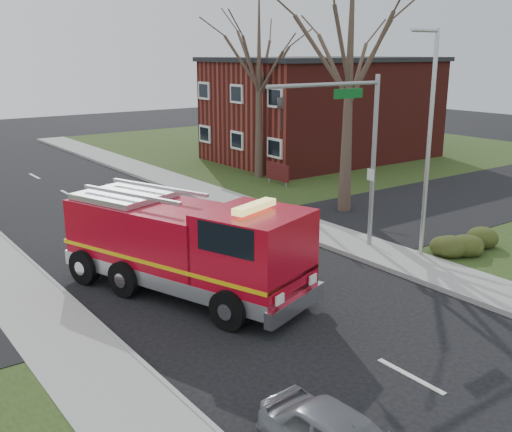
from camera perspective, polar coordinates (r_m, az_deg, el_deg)
ground at (r=19.35m, az=0.59°, el=-7.76°), size 120.00×120.00×0.00m
sidewalk_right at (r=23.33m, az=12.89°, el=-3.86°), size 2.40×80.00×0.15m
sidewalk_left at (r=16.70m, az=-17.09°, el=-12.15°), size 2.40×80.00×0.15m
brick_building at (r=43.99m, az=6.42°, el=10.13°), size 15.40×10.40×7.25m
health_center_sign at (r=34.76m, az=2.07°, el=4.21°), size 0.12×2.00×1.40m
hedge_corner at (r=24.74m, az=18.98°, el=-1.98°), size 2.80×2.00×0.90m
bare_tree_near at (r=28.58m, az=8.95°, el=14.81°), size 6.00×6.00×12.00m
bare_tree_far at (r=36.41m, az=0.29°, el=13.61°), size 5.25×5.25×10.50m
traffic_signal_mast at (r=22.55m, az=9.03°, el=7.81°), size 5.29×0.18×6.80m
streetlight_pole at (r=22.71m, az=16.09°, el=7.05°), size 1.48×0.16×8.40m
fire_engine at (r=19.35m, az=-6.58°, el=-3.03°), size 5.44×8.86×3.38m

